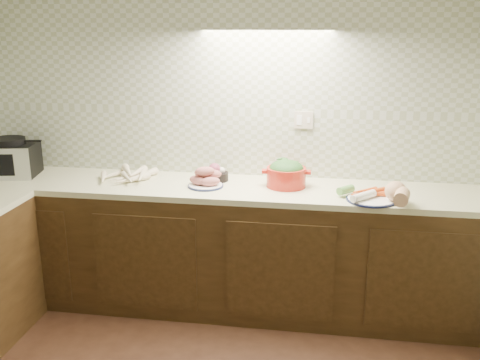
# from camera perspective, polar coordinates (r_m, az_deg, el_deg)

# --- Properties ---
(room) EXTENTS (3.60, 3.60, 2.60)m
(room) POSITION_cam_1_polar(r_m,az_deg,el_deg) (2.09, -10.41, 6.78)
(room) COLOR black
(room) RESTS_ON ground
(counter) EXTENTS (3.60, 3.60, 0.90)m
(counter) POSITION_cam_1_polar(r_m,az_deg,el_deg) (3.32, -16.84, -11.58)
(counter) COLOR black
(counter) RESTS_ON ground
(toaster_oven) EXTENTS (0.44, 0.37, 0.28)m
(toaster_oven) POSITION_cam_1_polar(r_m,az_deg,el_deg) (4.23, -23.43, 2.14)
(toaster_oven) COLOR black
(toaster_oven) RESTS_ON counter
(parsnip_pile) EXTENTS (0.43, 0.44, 0.08)m
(parsnip_pile) POSITION_cam_1_polar(r_m,az_deg,el_deg) (3.88, -12.66, 0.48)
(parsnip_pile) COLOR beige
(parsnip_pile) RESTS_ON counter
(sweet_potato_plate) EXTENTS (0.24, 0.24, 0.14)m
(sweet_potato_plate) POSITION_cam_1_polar(r_m,az_deg,el_deg) (3.64, -3.69, 0.07)
(sweet_potato_plate) COLOR #151D43
(sweet_potato_plate) RESTS_ON counter
(onion_bowl) EXTENTS (0.16, 0.16, 0.13)m
(onion_bowl) POSITION_cam_1_polar(r_m,az_deg,el_deg) (3.77, -2.53, 0.64)
(onion_bowl) COLOR black
(onion_bowl) RESTS_ON counter
(dutch_oven) EXTENTS (0.33, 0.28, 0.19)m
(dutch_oven) POSITION_cam_1_polar(r_m,az_deg,el_deg) (3.63, 4.95, 0.67)
(dutch_oven) COLOR red
(dutch_oven) RESTS_ON counter
(veg_plate) EXTENTS (0.47, 0.34, 0.14)m
(veg_plate) POSITION_cam_1_polar(r_m,az_deg,el_deg) (3.43, 14.93, -1.44)
(veg_plate) COLOR #151D43
(veg_plate) RESTS_ON counter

